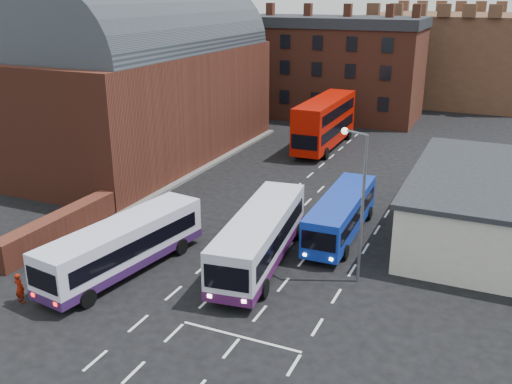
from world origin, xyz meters
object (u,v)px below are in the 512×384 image
at_px(bus_red_double, 325,122).
at_px(pedestrian_red, 20,288).
at_px(pedestrian_beige, 88,265).
at_px(bus_blue, 341,213).
at_px(bus_white_inbound, 260,235).
at_px(street_lamp, 359,193).
at_px(bus_white_outbound, 123,243).

bearing_deg(bus_red_double, pedestrian_red, 81.77).
bearing_deg(pedestrian_beige, bus_blue, -121.01).
distance_m(bus_white_inbound, street_lamp, 6.39).
relative_size(bus_red_double, street_lamp, 1.49).
relative_size(bus_white_outbound, bus_blue, 1.09).
height_order(bus_white_outbound, street_lamp, street_lamp).
distance_m(bus_white_outbound, bus_blue, 13.86).
bearing_deg(street_lamp, pedestrian_red, -148.00).
bearing_deg(bus_white_inbound, bus_blue, -125.88).
distance_m(bus_red_double, pedestrian_red, 36.04).
distance_m(bus_white_inbound, pedestrian_red, 13.11).
distance_m(bus_white_inbound, bus_red_double, 27.02).
xyz_separation_m(bus_white_outbound, bus_red_double, (2.13, 30.62, 0.90)).
distance_m(bus_white_outbound, bus_red_double, 30.71).
bearing_deg(pedestrian_red, street_lamp, -144.02).
bearing_deg(bus_blue, street_lamp, 111.79).
distance_m(street_lamp, pedestrian_beige, 15.38).
bearing_deg(bus_white_outbound, bus_blue, 53.62).
relative_size(bus_blue, pedestrian_red, 6.12).
bearing_deg(pedestrian_red, bus_red_double, -93.93).
bearing_deg(bus_white_inbound, pedestrian_red, 36.51).
bearing_deg(pedestrian_red, bus_white_outbound, -115.29).
distance_m(bus_white_outbound, bus_white_inbound, 7.75).
relative_size(bus_white_outbound, pedestrian_beige, 7.16).
distance_m(bus_blue, street_lamp, 6.86).
height_order(bus_white_outbound, bus_blue, bus_white_outbound).
relative_size(bus_white_inbound, pedestrian_red, 7.08).
bearing_deg(pedestrian_red, pedestrian_beige, -107.31).
height_order(bus_blue, pedestrian_red, bus_blue).
height_order(bus_red_double, pedestrian_beige, bus_red_double).
xyz_separation_m(bus_white_outbound, pedestrian_red, (-2.82, -5.03, -0.92)).
bearing_deg(pedestrian_beige, bus_red_double, -82.32).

